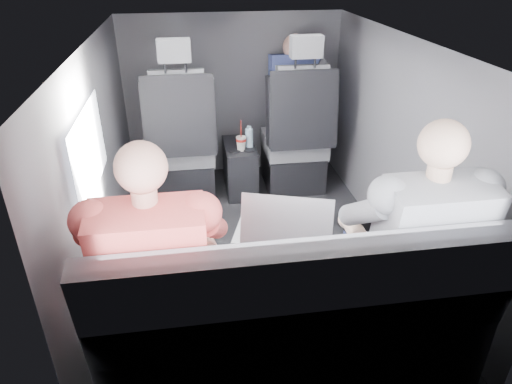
{
  "coord_description": "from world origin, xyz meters",
  "views": [
    {
      "loc": [
        -0.38,
        -2.48,
        1.78
      ],
      "look_at": [
        -0.01,
        -0.05,
        0.47
      ],
      "focal_mm": 32.0,
      "sensor_mm": 36.0,
      "label": 1
    }
  ],
  "objects": [
    {
      "name": "floor",
      "position": [
        0.0,
        0.0,
        0.0
      ],
      "size": [
        2.6,
        2.6,
        0.0
      ],
      "primitive_type": "plane",
      "color": "black",
      "rests_on": "ground"
    },
    {
      "name": "ceiling",
      "position": [
        0.0,
        0.0,
        1.35
      ],
      "size": [
        2.6,
        2.6,
        0.0
      ],
      "primitive_type": "plane",
      "rotation": [
        3.14,
        0.0,
        0.0
      ],
      "color": "#B2B2AD",
      "rests_on": "panel_back"
    },
    {
      "name": "panel_left",
      "position": [
        -0.9,
        0.0,
        0.68
      ],
      "size": [
        0.02,
        2.6,
        1.35
      ],
      "primitive_type": "cube",
      "color": "#56565B",
      "rests_on": "floor"
    },
    {
      "name": "panel_right",
      "position": [
        0.9,
        0.0,
        0.68
      ],
      "size": [
        0.02,
        2.6,
        1.35
      ],
      "primitive_type": "cube",
      "color": "#56565B",
      "rests_on": "floor"
    },
    {
      "name": "panel_front",
      "position": [
        0.0,
        1.3,
        0.68
      ],
      "size": [
        1.8,
        0.02,
        1.35
      ],
      "primitive_type": "cube",
      "color": "#56565B",
      "rests_on": "floor"
    },
    {
      "name": "panel_back",
      "position": [
        0.0,
        -1.3,
        0.68
      ],
      "size": [
        1.8,
        0.02,
        1.35
      ],
      "primitive_type": "cube",
      "color": "#56565B",
      "rests_on": "floor"
    },
    {
      "name": "side_window",
      "position": [
        -0.88,
        -0.3,
        0.9
      ],
      "size": [
        0.02,
        0.75,
        0.42
      ],
      "primitive_type": "cube",
      "color": "white",
      "rests_on": "panel_left"
    },
    {
      "name": "seatbelt",
      "position": [
        0.45,
        0.67,
        0.8
      ],
      "size": [
        0.35,
        0.11,
        0.59
      ],
      "primitive_type": "cube",
      "rotation": [
        -0.14,
        0.49,
        0.0
      ],
      "color": "black",
      "rests_on": "front_seat_right"
    },
    {
      "name": "front_seat_left",
      "position": [
        -0.45,
        0.84,
        0.4
      ],
      "size": [
        0.52,
        0.58,
        1.26
      ],
      "color": "black",
      "rests_on": "floor"
    },
    {
      "name": "front_seat_right",
      "position": [
        0.45,
        0.84,
        0.4
      ],
      "size": [
        0.52,
        0.58,
        1.26
      ],
      "color": "black",
      "rests_on": "floor"
    },
    {
      "name": "center_console",
      "position": [
        0.0,
        0.88,
        0.2
      ],
      "size": [
        0.24,
        0.48,
        0.41
      ],
      "color": "black",
      "rests_on": "floor"
    },
    {
      "name": "rear_bench",
      "position": [
        0.0,
        -1.06,
        0.31
      ],
      "size": [
        1.6,
        0.57,
        0.92
      ],
      "color": "slate",
      "rests_on": "floor"
    },
    {
      "name": "soda_cup",
      "position": [
        0.0,
        0.77,
        0.46
      ],
      "size": [
        0.08,
        0.08,
        0.24
      ],
      "color": "white",
      "rests_on": "center_console"
    },
    {
      "name": "water_bottle",
      "position": [
        0.07,
        0.82,
        0.48
      ],
      "size": [
        0.06,
        0.06,
        0.18
      ],
      "color": "#A5C5DF",
      "rests_on": "center_console"
    },
    {
      "name": "laptop_white",
      "position": [
        -0.53,
        -0.78,
        0.64
      ],
      "size": [
        0.36,
        0.34,
        0.27
      ],
      "color": "white",
      "rests_on": "passenger_rear_left"
    },
    {
      "name": "laptop_silver",
      "position": [
        -0.0,
        -0.75,
        0.64
      ],
      "size": [
        0.46,
        0.46,
        0.28
      ],
      "color": "silver",
      "rests_on": "rear_bench"
    },
    {
      "name": "laptop_black",
      "position": [
        0.47,
        -0.77,
        0.63
      ],
      "size": [
        0.33,
        0.31,
        0.22
      ],
      "color": "black",
      "rests_on": "passenger_rear_right"
    },
    {
      "name": "passenger_rear_left",
      "position": [
        -0.55,
        -0.97,
        0.63
      ],
      "size": [
        0.51,
        0.63,
        1.23
      ],
      "color": "#39393E",
      "rests_on": "rear_bench"
    },
    {
      "name": "passenger_rear_right",
      "position": [
        0.52,
        -0.97,
        0.64
      ],
      "size": [
        0.52,
        0.64,
        1.25
      ],
      "color": "navy",
      "rests_on": "rear_bench"
    },
    {
      "name": "passenger_front_right",
      "position": [
        0.48,
        1.1,
        0.75
      ],
      "size": [
        0.39,
        0.39,
        0.77
      ],
      "color": "navy",
      "rests_on": "front_seat_right"
    }
  ]
}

